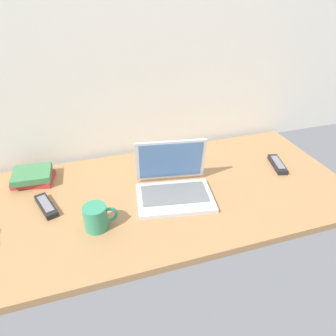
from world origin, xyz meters
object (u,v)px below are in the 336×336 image
(laptop, at_px, (173,184))
(coffee_mug, at_px, (97,217))
(book_stack, at_px, (33,177))
(remote_control_far, at_px, (46,206))
(remote_control_near, at_px, (277,164))

(laptop, xyz_separation_m, coffee_mug, (-0.33, -0.11, 0.00))
(laptop, height_order, book_stack, laptop)
(coffee_mug, relative_size, remote_control_far, 0.75)
(laptop, xyz_separation_m, remote_control_near, (0.55, 0.05, -0.03))
(laptop, distance_m, remote_control_near, 0.55)
(laptop, bearing_deg, remote_control_far, 173.26)
(remote_control_near, bearing_deg, book_stack, 168.97)
(remote_control_far, bearing_deg, remote_control_near, -0.38)
(book_stack, bearing_deg, remote_control_near, -11.03)
(book_stack, bearing_deg, remote_control_far, -75.11)
(laptop, relative_size, coffee_mug, 2.75)
(coffee_mug, height_order, remote_control_far, coffee_mug)
(coffee_mug, xyz_separation_m, book_stack, (-0.24, 0.39, -0.02))
(remote_control_near, distance_m, remote_control_far, 1.06)
(coffee_mug, xyz_separation_m, remote_control_near, (0.88, 0.17, -0.04))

